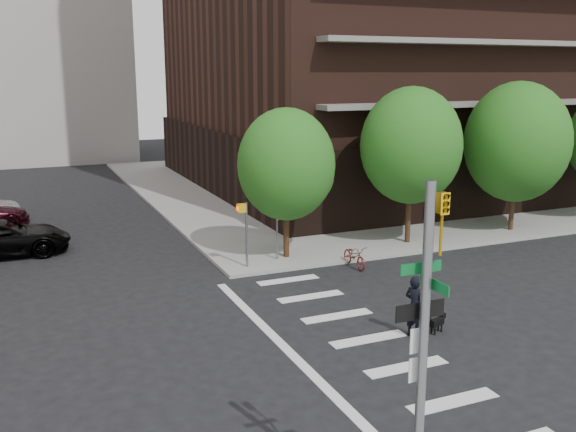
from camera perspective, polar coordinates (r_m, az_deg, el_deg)
name	(u,v)px	position (r m, az deg, el deg)	size (l,w,h in m)	color
ground	(274,357)	(18.21, -1.22, -12.40)	(120.00, 120.00, 0.00)	black
sidewalk_ne	(413,179)	(47.70, 11.07, 3.23)	(39.00, 33.00, 0.15)	gray
crosswalk	(345,344)	(19.07, 5.05, -11.23)	(3.85, 13.00, 0.01)	silver
tree_a	(286,164)	(26.14, -0.16, 4.60)	(4.00, 4.00, 5.90)	#301E11
tree_b	(411,146)	(28.95, 10.89, 6.17)	(4.50, 4.50, 6.65)	#301E11
tree_c	(517,142)	(32.69, 19.69, 6.21)	(5.00, 5.00, 6.80)	#301E11
traffic_signal	(422,392)	(10.89, 11.83, -15.07)	(0.90, 0.75, 6.00)	slate
pedestrian_signal	(253,224)	(25.41, -3.13, -0.68)	(2.18, 0.67, 2.60)	slate
parked_car_black	(2,238)	(30.03, -24.06, -1.82)	(5.55, 2.56, 1.54)	black
scooter	(354,256)	(26.07, 5.93, -3.56)	(0.61, 1.74, 0.91)	maroon
dog_walker	(415,306)	(19.48, 11.22, -7.90)	(0.46, 0.70, 1.91)	black
dog	(438,322)	(20.14, 13.16, -9.13)	(0.66, 0.36, 0.55)	black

